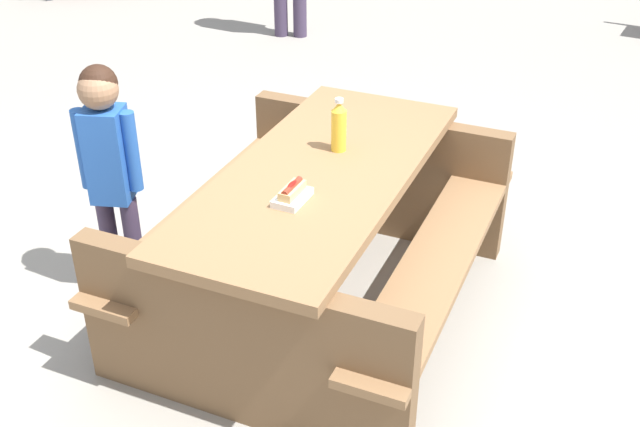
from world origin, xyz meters
name	(u,v)px	position (x,y,z in m)	size (l,w,h in m)	color
ground_plane	(320,306)	(0.00, 0.00, 0.00)	(30.00, 30.00, 0.00)	gray
picnic_table	(320,229)	(0.00, 0.00, 0.44)	(1.94, 1.59, 0.75)	olive
soda_bottle	(339,127)	(-0.21, -0.02, 0.87)	(0.07, 0.07, 0.25)	yellow
hotdog_tray	(292,194)	(0.29, 0.04, 0.78)	(0.19, 0.12, 0.08)	white
child_in_coat	(108,155)	(0.36, -0.90, 0.75)	(0.22, 0.27, 1.17)	#3F334C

